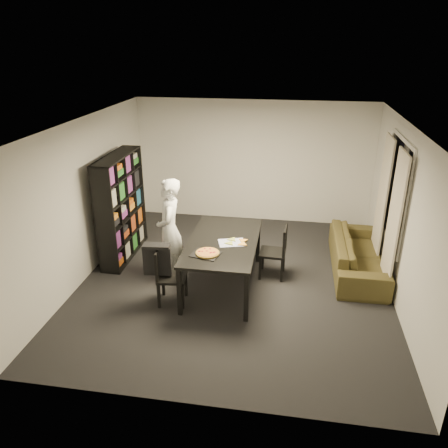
% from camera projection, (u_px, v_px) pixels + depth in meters
% --- Properties ---
extents(room, '(5.01, 5.51, 2.61)m').
position_uv_depth(room, '(236.00, 208.00, 6.82)').
color(room, black).
rests_on(room, ground).
extents(window_pane, '(0.02, 1.40, 1.60)m').
position_uv_depth(window_pane, '(396.00, 192.00, 6.92)').
color(window_pane, black).
rests_on(window_pane, room).
extents(window_frame, '(0.03, 1.52, 1.72)m').
position_uv_depth(window_frame, '(396.00, 192.00, 6.92)').
color(window_frame, white).
rests_on(window_frame, room).
extents(curtain_left, '(0.03, 0.70, 2.25)m').
position_uv_depth(curtain_left, '(393.00, 224.00, 6.60)').
color(curtain_left, beige).
rests_on(curtain_left, room).
extents(curtain_right, '(0.03, 0.70, 2.25)m').
position_uv_depth(curtain_right, '(382.00, 201.00, 7.54)').
color(curtain_right, beige).
rests_on(curtain_right, room).
extents(bookshelf, '(0.35, 1.50, 1.90)m').
position_uv_depth(bookshelf, '(121.00, 207.00, 7.82)').
color(bookshelf, black).
rests_on(bookshelf, room).
extents(dining_table, '(1.08, 1.94, 0.81)m').
position_uv_depth(dining_table, '(223.00, 245.00, 6.90)').
color(dining_table, black).
rests_on(dining_table, room).
extents(chair_left, '(0.46, 0.46, 0.90)m').
position_uv_depth(chair_left, '(166.00, 272.00, 6.54)').
color(chair_left, black).
rests_on(chair_left, room).
extents(chair_right, '(0.44, 0.44, 0.91)m').
position_uv_depth(chair_right, '(278.00, 248.00, 7.26)').
color(chair_right, black).
rests_on(chair_right, room).
extents(draped_jacket, '(0.42, 0.21, 0.50)m').
position_uv_depth(draped_jacket, '(157.00, 258.00, 6.46)').
color(draped_jacket, black).
rests_on(draped_jacket, chair_left).
extents(person, '(0.53, 0.70, 1.72)m').
position_uv_depth(person, '(170.00, 230.00, 7.13)').
color(person, white).
rests_on(person, room).
extents(baking_tray, '(0.46, 0.40, 0.01)m').
position_uv_depth(baking_tray, '(206.00, 254.00, 6.43)').
color(baking_tray, black).
rests_on(baking_tray, dining_table).
extents(pepperoni_pizza, '(0.35, 0.35, 0.03)m').
position_uv_depth(pepperoni_pizza, '(208.00, 253.00, 6.42)').
color(pepperoni_pizza, olive).
rests_on(pepperoni_pizza, dining_table).
extents(kitchen_towel, '(0.47, 0.40, 0.01)m').
position_uv_depth(kitchen_towel, '(232.00, 243.00, 6.79)').
color(kitchen_towel, silver).
rests_on(kitchen_towel, dining_table).
extents(pizza_slices, '(0.44, 0.40, 0.01)m').
position_uv_depth(pizza_slices, '(237.00, 242.00, 6.80)').
color(pizza_slices, gold).
rests_on(pizza_slices, dining_table).
extents(sofa, '(0.83, 2.11, 0.62)m').
position_uv_depth(sofa, '(358.00, 254.00, 7.52)').
color(sofa, '#393317').
rests_on(sofa, room).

